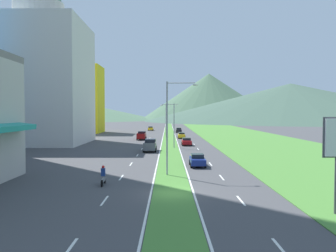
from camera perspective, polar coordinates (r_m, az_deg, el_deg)
The scene contains 39 objects.
ground_plane at distance 27.66m, azimuth 0.52°, elevation -11.47°, with size 600.00×600.00×0.00m, color #424244.
grass_median at distance 87.12m, azimuth 0.00°, elevation -2.07°, with size 3.20×240.00×0.06m, color #477F33.
grass_verge_right at distance 89.60m, azimuth 13.30°, elevation -2.01°, with size 24.00×240.00×0.06m, color #477F33.
lane_dash_left_1 at distance 17.77m, azimuth -16.69°, elevation -19.46°, with size 0.16×2.80×0.01m, color silver.
lane_dash_left_2 at distance 26.07m, azimuth -10.97°, elevation -12.35°, with size 0.16×2.80×0.01m, color silver.
lane_dash_left_3 at distance 34.70m, azimuth -8.18°, elevation -8.67°, with size 0.16×2.80×0.01m, color silver.
lane_dash_left_4 at distance 43.46m, azimuth -6.54°, elevation -6.45°, with size 0.16×2.80×0.01m, color silver.
lane_dash_left_5 at distance 52.29m, azimuth -5.46°, elevation -4.98°, with size 0.16×2.80×0.01m, color silver.
lane_dash_left_6 at distance 61.16m, azimuth -4.69°, elevation -3.93°, with size 0.16×2.80×0.01m, color silver.
lane_dash_left_7 at distance 70.05m, azimuth -4.12°, elevation -3.15°, with size 0.16×2.80×0.01m, color silver.
lane_dash_left_8 at distance 78.95m, azimuth -3.68°, elevation -2.54°, with size 0.16×2.80×0.01m, color silver.
lane_dash_left_9 at distance 87.87m, azimuth -3.33°, elevation -2.06°, with size 0.16×2.80×0.01m, color silver.
lane_dash_right_1 at distance 17.97m, azimuth 18.51°, elevation -19.23°, with size 0.16×2.80×0.01m, color silver.
lane_dash_right_2 at distance 26.21m, azimuth 12.06°, elevation -12.28°, with size 0.16×2.80×0.01m, color silver.
lane_dash_right_3 at distance 34.80m, azimuth 8.89°, elevation -8.64°, with size 0.16×2.80×0.01m, color silver.
lane_dash_right_4 at distance 43.55m, azimuth 7.01°, elevation -6.44°, with size 0.16×2.80×0.01m, color silver.
lane_dash_right_5 at distance 52.36m, azimuth 5.77°, elevation -4.97°, with size 0.16×2.80×0.01m, color silver.
lane_dash_right_6 at distance 61.22m, azimuth 4.89°, elevation -3.92°, with size 0.16×2.80×0.01m, color silver.
lane_dash_right_7 at distance 70.10m, azimuth 4.24°, elevation -3.14°, with size 0.16×2.80×0.01m, color silver.
lane_dash_right_8 at distance 79.00m, azimuth 3.73°, elevation -2.54°, with size 0.16×2.80×0.01m, color silver.
lane_dash_right_9 at distance 87.91m, azimuth 3.33°, elevation -2.05°, with size 0.16×2.80×0.01m, color silver.
edge_line_median_left at distance 87.13m, azimuth -1.15°, elevation -2.09°, with size 0.16×240.00×0.01m, color silver.
edge_line_median_right at distance 87.14m, azimuth 1.15°, elevation -2.09°, with size 0.16×240.00×0.01m, color silver.
domed_building at distance 77.74m, azimuth -21.20°, elevation 8.52°, with size 19.46×19.46×37.85m.
midrise_colored at distance 114.98m, azimuth -14.52°, elevation 4.39°, with size 12.25×12.25×22.10m, color yellow.
hill_far_left at distance 338.45m, azimuth -19.85°, elevation 2.90°, with size 210.87×210.87×22.77m, color #47664C.
hill_far_center at distance 321.92m, azimuth 6.74°, elevation 4.95°, with size 130.87×130.87×43.99m, color #47664C.
hill_far_right at distance 292.74m, azimuth 19.86°, elevation 3.81°, with size 239.89×239.89×30.78m, color #3D5647.
street_lamp_near at distance 34.96m, azimuth 0.19°, elevation 0.76°, with size 3.29×0.43×9.82m.
street_lamp_mid at distance 62.80m, azimuth 0.52°, elevation 0.64°, with size 2.70×0.44×8.32m.
street_lamp_far at distance 90.54m, azimuth -0.34°, elevation 1.42°, with size 3.33×0.30×9.09m.
car_0 at distance 87.01m, azimuth 2.09°, elevation -1.59°, with size 1.89×4.79×1.49m.
car_1 at distance 68.01m, azimuth 2.95°, elevation -2.65°, with size 2.01×4.08×1.52m.
car_2 at distance 41.52m, azimuth 4.79°, elevation -5.78°, with size 1.91×4.05×1.52m.
car_3 at distance 125.31m, azimuth -3.20°, elevation -0.42°, with size 1.91×4.54×1.56m.
car_4 at distance 112.00m, azimuth 1.62°, elevation -0.72°, with size 1.93×4.57×1.61m.
pickup_truck_0 at distance 57.72m, azimuth -3.29°, elevation -3.32°, with size 2.18×5.40×2.00m.
pickup_truck_1 at distance 82.69m, azimuth -4.73°, elevation -1.65°, with size 2.18×5.40×2.00m.
motorcycle_rider at distance 31.29m, azimuth -11.18°, elevation -8.50°, with size 0.36×2.00×1.80m.
Camera 1 is at (-0.35, -26.87, 6.54)m, focal length 35.85 mm.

